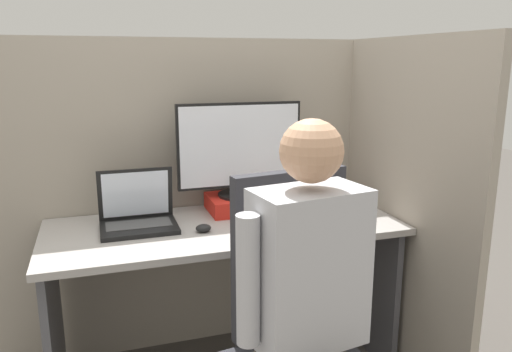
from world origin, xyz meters
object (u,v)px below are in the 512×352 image
paper_box (240,203)px  person (313,303)px  office_chair (298,333)px  laptop (138,217)px  carrot_toy (326,227)px  monitor (240,149)px  stapler (350,199)px  coffee_mug (318,197)px

paper_box → person: bearing=-93.8°
office_chair → person: (-0.03, -0.17, 0.20)m
laptop → carrot_toy: bearing=-21.6°
carrot_toy → monitor: bearing=122.5°
stapler → carrot_toy: 0.47m
laptop → coffee_mug: (0.90, 0.08, -0.01)m
monitor → laptop: size_ratio=1.85×
office_chair → person: 0.26m
monitor → carrot_toy: 0.56m
paper_box → laptop: 0.51m
paper_box → office_chair: 0.87m
stapler → coffee_mug: (-0.17, 0.03, 0.02)m
laptop → stapler: size_ratio=2.52×
paper_box → laptop: (-0.50, -0.11, 0.01)m
carrot_toy → laptop: bearing=158.4°
stapler → coffee_mug: 0.17m
stapler → office_chair: size_ratio=0.12×
stapler → office_chair: office_chair is taller
carrot_toy → coffee_mug: 0.40m
stapler → monitor: bearing=174.0°
paper_box → person: size_ratio=0.24×
carrot_toy → office_chair: (-0.30, -0.43, -0.21)m
stapler → carrot_toy: bearing=-131.3°
monitor → laptop: monitor is taller
paper_box → laptop: laptop is taller
paper_box → laptop: size_ratio=0.95×
office_chair → laptop: bearing=122.0°
laptop → coffee_mug: 0.90m
carrot_toy → coffee_mug: (0.14, 0.38, 0.02)m
laptop → carrot_toy: (0.76, -0.30, -0.03)m
laptop → person: person is taller
stapler → coffee_mug: size_ratio=1.46×
office_chair → carrot_toy: bearing=54.7°
laptop → stapler: bearing=2.7°
paper_box → person: (-0.07, -1.00, -0.03)m
paper_box → stapler: paper_box is taller
laptop → paper_box: bearing=12.2°
stapler → carrot_toy: size_ratio=0.95×
paper_box → monitor: 0.27m
paper_box → monitor: monitor is taller
person → monitor: bearing=86.2°
stapler → person: 1.14m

